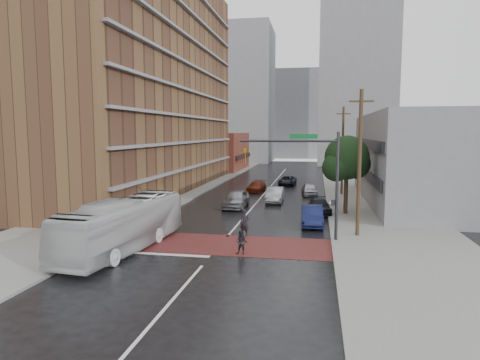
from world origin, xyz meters
The scene contains 24 objects.
ground centered at (0.00, 0.00, 0.00)m, with size 160.00×160.00×0.00m, color black.
crosswalk centered at (0.00, 0.50, 0.01)m, with size 14.00×5.00×0.02m, color maroon.
sidewalk_west centered at (-11.50, 25.00, 0.07)m, with size 9.00×90.00×0.15m, color gray.
sidewalk_east centered at (11.50, 25.00, 0.07)m, with size 9.00×90.00×0.15m, color gray.
apartment_block centered at (-14.00, 24.00, 14.00)m, with size 10.00×44.00×28.00m, color brown.
storefront_west centered at (-12.00, 54.00, 3.50)m, with size 8.00×16.00×7.00m, color brown.
building_east centered at (16.50, 20.00, 4.50)m, with size 11.00×26.00×9.00m, color gray.
distant_tower_west centered at (-14.00, 78.00, 16.00)m, with size 18.00×16.00×32.00m, color gray.
distant_tower_east centered at (14.00, 72.00, 18.00)m, with size 16.00×14.00×36.00m, color gray.
distant_tower_center centered at (0.00, 95.00, 12.00)m, with size 12.00×10.00×24.00m, color gray.
street_tree centered at (8.52, 12.03, 4.73)m, with size 4.20×4.10×6.90m.
signal_mast centered at (5.85, 2.50, 4.73)m, with size 6.50×0.30×7.20m.
utility_pole_near centered at (8.80, 4.00, 5.14)m, with size 1.60×0.26×10.00m.
utility_pole_far centered at (8.80, 24.00, 5.14)m, with size 1.60×0.26×10.00m.
transit_bus centered at (-5.50, -1.84, 1.58)m, with size 2.65×11.32×3.15m, color #BBBBBE.
pedestrian_a centered at (1.15, 2.93, 0.92)m, with size 0.67×0.44×1.85m, color black.
pedestrian_b centered at (1.73, -1.50, 0.73)m, with size 0.71×0.55×1.45m, color black.
car_travel_a centered at (-1.52, 13.83, 0.85)m, with size 2.02×5.02×1.71m, color #95969C.
car_travel_b centered at (1.80, 17.68, 0.77)m, with size 1.62×4.66×1.53m, color #B8BBC1.
car_travel_c centered at (-1.17, 25.16, 0.63)m, with size 1.76×4.34×1.26m, color maroon.
suv_travel centered at (2.09, 32.02, 0.63)m, with size 2.08×4.51×1.25m, color black.
car_parked_near centered at (5.68, 7.25, 0.76)m, with size 1.60×4.58×1.51m, color #141C49.
car_parked_mid centered at (6.30, 12.33, 0.64)m, with size 1.79×4.39×1.27m, color black.
car_parked_far centered at (5.20, 23.10, 0.70)m, with size 1.65×4.10×1.40m, color #B3B4BB.
Camera 1 is at (6.00, -25.63, 7.18)m, focal length 32.00 mm.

